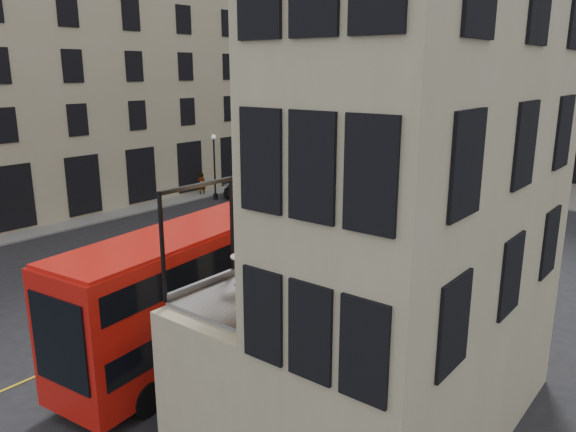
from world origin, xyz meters
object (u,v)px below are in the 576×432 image
Objects in this scene: cyclist at (342,210)px; cafe_table_mid at (315,243)px; bus_near at (205,280)px; car_c at (242,188)px; pedestrian_c at (479,190)px; bus_far at (385,167)px; car_a at (340,204)px; cafe_table_near at (242,265)px; cafe_chair_b at (343,266)px; bicycle at (283,245)px; street_lamp_b at (426,160)px; traffic_light_far at (308,158)px; traffic_light_near at (337,216)px; car_b at (384,190)px; cafe_chair_a at (276,302)px; cafe_chair_c at (341,264)px; pedestrian_b at (359,172)px; cafe_chair_d at (405,235)px; pedestrian_a at (312,169)px; cafe_table_far at (357,227)px; street_lamp_a at (215,171)px; pedestrian_e at (202,184)px.

cyclist is 2.59× the size of cafe_table_mid.
bus_near is 2.86× the size of car_c.
bus_far is at bearing 4.95° from pedestrian_c.
cafe_table_near reaches higher than car_a.
cafe_chair_b reaches higher than bus_far.
car_c is at bearing 54.13° from bicycle.
traffic_light_far is at bearing -146.31° from street_lamp_b.
bicycle is (3.51, -18.15, -1.84)m from bus_far.
traffic_light_near is 16.50m from cafe_table_near.
car_c is (-10.11, -6.31, -0.10)m from car_b.
cafe_chair_a is at bearing 92.67° from pedestrian_c.
cafe_chair_b is at bearing -81.91° from car_b.
pedestrian_b is at bearing 120.54° from cafe_chair_c.
cafe_chair_d is (13.44, -30.55, 2.48)m from street_lamp_b.
cafe_chair_c is at bearing -51.81° from traffic_light_far.
car_c reaches higher than car_a.
cafe_table_near is (22.43, -33.99, 4.36)m from pedestrian_a.
car_b is at bearing 10.44° from bicycle.
car_b is at bearing -92.67° from street_lamp_b.
traffic_light_near is at bearing -68.71° from car_a.
cafe_table_far is (20.93, -25.24, 2.63)m from traffic_light_far.
cyclist is (11.71, -2.42, 0.34)m from car_c.
cafe_table_far reaches higher than car_a.
cafe_chair_c is at bearing -82.09° from car_b.
cafe_table_near is (22.13, -23.43, 4.50)m from car_c.
bus_near reaches higher than pedestrian_c.
cyclist is at bearing -68.16° from pedestrian_a.
pedestrian_c is 32.47m from cafe_chair_b.
traffic_light_far reaches higher than car_a.
bus_far is 11.26m from cyclist.
bus_far is 36.15m from cafe_chair_a.
cafe_table_far is (22.93, -15.24, 2.66)m from street_lamp_a.
bus_near is 2.81× the size of car_b.
bus_far is at bearing 13.07° from bicycle.
car_b is 33.90m from cafe_chair_a.
bus_far is 12.54× the size of cafe_table_near.
street_lamp_a is 14.55m from pedestrian_b.
street_lamp_a and street_lamp_b have the same top height.
car_a is 5.46× the size of cafe_table_far.
cafe_chair_c is at bearing -67.87° from car_a.
cafe_table_near reaches higher than street_lamp_b.
cafe_chair_c is at bearing 144.11° from cafe_chair_b.
pedestrian_e is 32.79m from cafe_table_near.
cafe_chair_c is at bearing -56.11° from traffic_light_near.
cafe_table_near reaches higher than bus_far.
cafe_table_near is 1.08× the size of cafe_chair_c.
bicycle is 19.16m from cafe_chair_a.
bus_near is 6.63m from cafe_chair_b.
car_c is at bearing -136.72° from bus_far.
pedestrian_e is at bearing -137.14° from bus_far.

